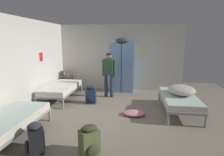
% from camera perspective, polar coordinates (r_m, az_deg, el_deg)
% --- Properties ---
extents(ground_plane, '(8.60, 8.60, 0.00)m').
position_cam_1_polar(ground_plane, '(5.20, -0.39, -10.90)').
color(ground_plane, gray).
extents(room_backdrop, '(4.94, 5.44, 2.59)m').
position_cam_1_polar(room_backdrop, '(6.41, -10.14, 5.14)').
color(room_backdrop, beige).
rests_on(room_backdrop, ground_plane).
extents(locker_bank, '(0.90, 0.55, 2.07)m').
position_cam_1_polar(locker_bank, '(7.27, 3.00, 3.44)').
color(locker_bank, '#6B93C6').
rests_on(locker_bank, ground_plane).
extents(shelf_unit, '(0.38, 0.30, 0.57)m').
position_cam_1_polar(shelf_unit, '(7.78, -13.54, -1.00)').
color(shelf_unit, brown).
rests_on(shelf_unit, ground_plane).
extents(bed_right, '(0.90, 1.90, 0.49)m').
position_cam_1_polar(bed_right, '(5.55, 19.71, -5.98)').
color(bed_right, gray).
rests_on(bed_right, ground_plane).
extents(bed_left_front, '(0.90, 1.90, 0.49)m').
position_cam_1_polar(bed_left_front, '(4.38, -28.99, -11.43)').
color(bed_left_front, gray).
rests_on(bed_left_front, ground_plane).
extents(bed_left_rear, '(0.90, 1.90, 0.49)m').
position_cam_1_polar(bed_left_rear, '(6.61, -15.20, -2.96)').
color(bed_left_rear, gray).
rests_on(bed_left_rear, ground_plane).
extents(bedding_heap, '(0.74, 0.86, 0.26)m').
position_cam_1_polar(bedding_heap, '(5.57, 20.40, -3.42)').
color(bedding_heap, '#B7B2A8').
rests_on(bedding_heap, bed_right).
extents(person_traveler, '(0.48, 0.25, 1.55)m').
position_cam_1_polar(person_traveler, '(6.49, -0.98, 2.17)').
color(person_traveler, '#2D334C').
rests_on(person_traveler, ground_plane).
extents(water_bottle, '(0.07, 0.07, 0.20)m').
position_cam_1_polar(water_bottle, '(7.77, -14.15, 1.31)').
color(water_bottle, silver).
rests_on(water_bottle, shelf_unit).
extents(lotion_bottle, '(0.05, 0.05, 0.17)m').
position_cam_1_polar(lotion_bottle, '(7.66, -13.26, 1.11)').
color(lotion_bottle, white).
rests_on(lotion_bottle, shelf_unit).
extents(backpack_olive, '(0.41, 0.42, 0.55)m').
position_cam_1_polar(backpack_olive, '(3.44, -6.85, -18.54)').
color(backpack_olive, '#566038').
rests_on(backpack_olive, ground_plane).
extents(backpack_black, '(0.41, 0.40, 0.55)m').
position_cam_1_polar(backpack_black, '(3.76, -22.47, -16.67)').
color(backpack_black, black).
rests_on(backpack_black, ground_plane).
extents(backpack_navy, '(0.34, 0.36, 0.55)m').
position_cam_1_polar(backpack_navy, '(6.01, -6.44, -5.25)').
color(backpack_navy, navy).
rests_on(backpack_navy, ground_plane).
extents(clothes_pile_pink, '(0.58, 0.44, 0.12)m').
position_cam_1_polar(clothes_pile_pink, '(5.14, 6.69, -10.54)').
color(clothes_pile_pink, pink).
rests_on(clothes_pile_pink, ground_plane).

